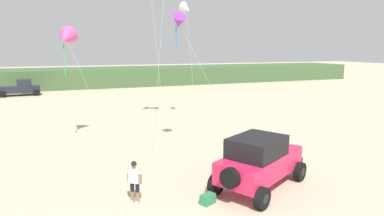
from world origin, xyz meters
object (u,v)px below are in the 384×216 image
object	(u,v)px
cooler_box	(208,199)
kite_blue_swept	(66,38)
kite_orange_streamer	(186,9)
distant_pickup	(21,88)
jeep	(260,160)
kite_yellow_diamond	(179,22)
person_watching	(135,179)

from	to	relation	value
cooler_box	kite_blue_swept	distance (m)	12.90
kite_orange_streamer	kite_blue_swept	xyz separation A→B (m)	(-8.71, -3.49, -2.35)
distant_pickup	kite_orange_streamer	size ratio (longest dim) A/B	0.51
jeep	distant_pickup	bearing A→B (deg)	110.07
kite_yellow_diamond	kite_blue_swept	distance (m)	6.83
jeep	kite_orange_streamer	distance (m)	15.27
distant_pickup	kite_blue_swept	world-z (taller)	kite_blue_swept
jeep	cooler_box	world-z (taller)	jeep
cooler_box	distant_pickup	world-z (taller)	distant_pickup
distant_pickup	kite_yellow_diamond	xyz separation A→B (m)	(11.11, -28.44, 6.25)
jeep	person_watching	distance (m)	5.22
person_watching	distant_pickup	bearing A→B (deg)	102.26
kite_orange_streamer	kite_yellow_diamond	world-z (taller)	kite_orange_streamer
person_watching	kite_orange_streamer	world-z (taller)	kite_orange_streamer
person_watching	cooler_box	xyz separation A→B (m)	(2.56, -1.07, -0.75)
cooler_box	kite_yellow_diamond	bearing A→B (deg)	54.15
person_watching	cooler_box	size ratio (longest dim) A/B	2.98
jeep	person_watching	xyz separation A→B (m)	(-5.20, 0.43, -0.26)
jeep	kite_blue_swept	world-z (taller)	kite_blue_swept
cooler_box	distant_pickup	distance (m)	36.53
jeep	cooler_box	bearing A→B (deg)	-166.50
cooler_box	kite_yellow_diamond	distance (m)	9.74
jeep	distant_pickup	size ratio (longest dim) A/B	1.05
kite_yellow_diamond	cooler_box	bearing A→B (deg)	-99.68
kite_yellow_diamond	kite_blue_swept	world-z (taller)	kite_yellow_diamond
jeep	kite_orange_streamer	bearing A→B (deg)	83.54
person_watching	jeep	bearing A→B (deg)	-4.76
cooler_box	kite_orange_streamer	xyz separation A→B (m)	(4.13, 13.83, 8.56)
person_watching	kite_yellow_diamond	distance (m)	9.18
distant_pickup	kite_orange_streamer	bearing A→B (deg)	-56.51
person_watching	cooler_box	world-z (taller)	person_watching
cooler_box	kite_blue_swept	world-z (taller)	kite_blue_swept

